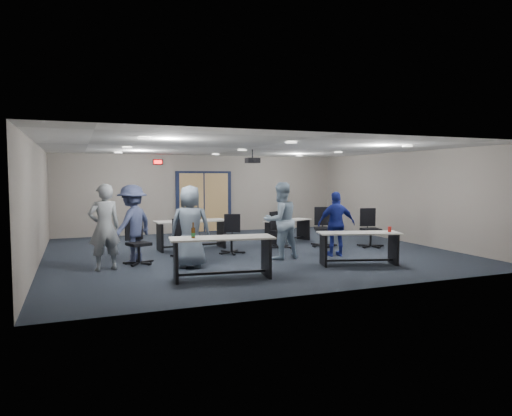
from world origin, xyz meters
name	(u,v)px	position (x,y,z in m)	size (l,w,h in m)	color
floor	(249,251)	(0.00, 0.00, 0.00)	(10.00, 10.00, 0.00)	#1B222C
back_wall	(204,194)	(0.00, 4.50, 1.35)	(10.00, 0.04, 2.70)	gray
front_wall	(343,213)	(0.00, -4.50, 1.35)	(10.00, 0.04, 2.70)	gray
left_wall	(37,204)	(-5.00, 0.00, 1.35)	(0.04, 9.00, 2.70)	gray
right_wall	(404,197)	(5.00, 0.00, 1.35)	(0.04, 9.00, 2.70)	gray
ceiling	(249,148)	(0.00, 0.00, 2.70)	(10.00, 9.00, 0.04)	white
double_door	(204,202)	(0.00, 4.46, 1.05)	(2.00, 0.07, 2.20)	#111833
exit_sign	(158,162)	(-1.60, 4.44, 2.45)	(0.32, 0.07, 0.18)	black
ceiling_projector	(253,160)	(0.30, 0.50, 2.40)	(0.35, 0.32, 0.37)	black
ceiling_can_lights	(245,150)	(0.00, 0.25, 2.67)	(6.24, 5.74, 0.02)	white
table_front_left	(222,250)	(-1.62, -2.80, 0.56)	(2.06, 0.92, 1.10)	#B1B0A8
table_front_right	(359,242)	(1.64, -2.61, 0.50)	(1.89, 1.10, 0.85)	#B1B0A8
table_back_left	(191,230)	(-1.32, 0.88, 0.54)	(1.97, 0.76, 0.78)	#B1B0A8
table_back_right	(288,227)	(1.71, 1.19, 0.45)	(1.71, 1.14, 0.66)	#B1B0A8
chair_back_a	(184,238)	(-1.77, -0.19, 0.47)	(0.59, 0.59, 0.93)	black
chair_back_b	(232,234)	(-0.54, -0.19, 0.50)	(0.63, 0.63, 1.00)	black
chair_back_c	(281,230)	(0.99, 0.14, 0.50)	(0.63, 0.63, 1.00)	black
chair_back_d	(323,227)	(2.24, 0.01, 0.55)	(0.69, 0.69, 1.10)	black
chair_loose_left	(139,242)	(-2.92, -0.76, 0.50)	(0.63, 0.63, 1.01)	black
chair_loose_right	(371,228)	(3.39, -0.60, 0.54)	(0.67, 0.67, 1.07)	black
person_gray	(104,227)	(-3.66, -1.15, 0.91)	(0.66, 0.43, 1.82)	gray
person_plaid	(190,227)	(-1.93, -1.53, 0.89)	(0.87, 0.57, 1.78)	slate
person_lightblue	(281,221)	(0.32, -1.29, 0.92)	(0.89, 0.69, 1.83)	#98B1C9
person_navy	(336,224)	(1.77, -1.45, 0.80)	(0.93, 0.39, 1.60)	navy
person_back	(132,224)	(-3.01, -0.45, 0.89)	(1.15, 0.66, 1.78)	#3E4871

